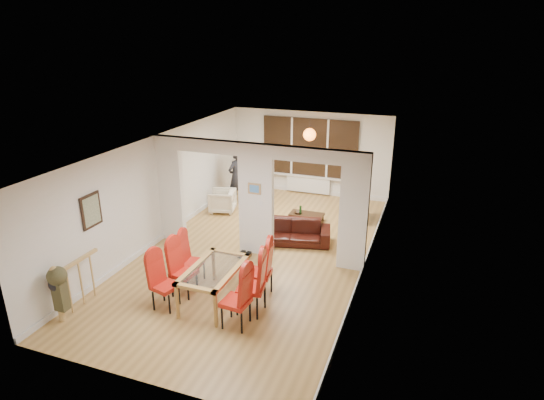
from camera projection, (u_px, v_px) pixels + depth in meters
The scene contains 24 objects.
floor at pixel (257, 252), 10.64m from camera, with size 5.00×9.00×0.01m, color #AE8446.
room_walls at pixel (256, 200), 10.19m from camera, with size 5.00×9.00×2.60m, color silver, non-canonical shape.
divider_wall at pixel (256, 200), 10.19m from camera, with size 5.00×0.18×2.60m, color white.
bay_window_blinds at pixel (310, 147), 14.04m from camera, with size 3.00×0.08×1.80m, color black.
radiator at pixel (308, 185), 14.42m from camera, with size 1.40×0.08×0.50m, color white.
pendant_light at pixel (310, 135), 12.71m from camera, with size 0.36×0.36×0.36m, color orange.
stair_newel at pixel (79, 280), 8.35m from camera, with size 0.40×1.20×1.10m, color tan, non-canonical shape.
wall_poster at pixel (91, 211), 8.76m from camera, with size 0.04×0.52×0.67m, color gray.
pillar_photo at pixel (254, 189), 10.00m from camera, with size 0.30×0.03×0.25m, color #4C8CD8.
dining_table at pixel (214, 285), 8.57m from camera, with size 0.86×1.52×0.71m, color #A97D3E, non-canonical shape.
dining_chair_la at pixel (165, 282), 8.33m from camera, with size 0.42×0.42×1.05m, color #B21D12, non-canonical shape.
dining_chair_lb at pixel (184, 269), 8.76m from camera, with size 0.43×0.43×1.07m, color #B21D12, non-canonical shape.
dining_chair_lc at pixel (192, 259), 9.20m from camera, with size 0.41×0.41×1.02m, color #B21D12, non-canonical shape.
dining_chair_ra at pixel (236, 297), 7.79m from camera, with size 0.45×0.45×1.12m, color #B21D12, non-canonical shape.
dining_chair_rb at pixel (251, 283), 8.17m from camera, with size 0.47×0.47×1.18m, color #B21D12, non-canonical shape.
dining_chair_rc at pixel (259, 269), 8.70m from camera, with size 0.45×0.45×1.14m, color #B21D12, non-canonical shape.
sofa at pixel (290, 232), 11.05m from camera, with size 1.92×0.75×0.56m, color black.
armchair at pixel (222, 201), 12.96m from camera, with size 0.71×0.69×0.64m, color beige.
person at pixel (237, 176), 13.47m from camera, with size 0.39×0.60×1.65m, color black.
television at pixel (363, 211), 12.43m from camera, with size 0.11×0.87×0.50m, color black.
coffee_table at pixel (307, 217), 12.37m from camera, with size 0.91×0.46×0.21m, color #311F10, non-canonical shape.
bottle at pixel (300, 210), 12.28m from camera, with size 0.06×0.06×0.25m, color #143F19.
bowl at pixel (298, 213), 12.35m from camera, with size 0.21×0.21×0.05m, color #311F10.
shoes at pixel (245, 255), 10.39m from camera, with size 0.24×0.26×0.10m, color black, non-canonical shape.
Camera 1 is at (3.60, -8.87, 4.82)m, focal length 30.00 mm.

